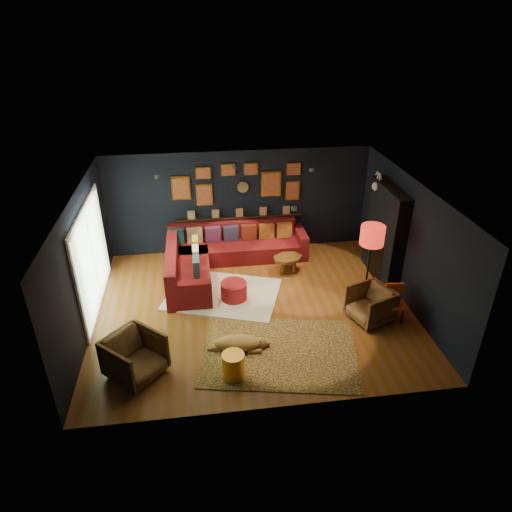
{
  "coord_description": "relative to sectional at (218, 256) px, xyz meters",
  "views": [
    {
      "loc": [
        -1.03,
        -7.85,
        5.56
      ],
      "look_at": [
        0.09,
        0.3,
        1.08
      ],
      "focal_mm": 32.0,
      "sensor_mm": 36.0,
      "label": 1
    }
  ],
  "objects": [
    {
      "name": "orange_chair",
      "position": [
        3.36,
        -2.54,
        0.13
      ],
      "size": [
        0.4,
        0.4,
        0.77
      ],
      "rotation": [
        0.0,
        0.0,
        -0.11
      ],
      "color": "black",
      "rests_on": "ground"
    },
    {
      "name": "dog",
      "position": [
        0.15,
        -3.09,
        -0.12
      ],
      "size": [
        1.23,
        0.7,
        0.37
      ],
      "primitive_type": null,
      "rotation": [
        0.0,
        0.0,
        -0.11
      ],
      "color": "#A47645",
      "rests_on": "leopard_rug"
    },
    {
      "name": "deer_head",
      "position": [
        3.75,
        -0.41,
        1.73
      ],
      "size": [
        0.5,
        0.28,
        0.45
      ],
      "color": "white",
      "rests_on": "fireplace"
    },
    {
      "name": "sunburst_mirror",
      "position": [
        0.71,
        0.91,
        1.38
      ],
      "size": [
        0.47,
        0.16,
        0.47
      ],
      "color": "silver",
      "rests_on": "room_walls"
    },
    {
      "name": "coffee_table",
      "position": [
        1.61,
        -0.41,
        0.0
      ],
      "size": [
        0.84,
        0.71,
        0.36
      ],
      "rotation": [
        0.0,
        0.0,
        0.26
      ],
      "color": "brown",
      "rests_on": "shag_rug"
    },
    {
      "name": "fireplace",
      "position": [
        3.71,
        -0.91,
        0.7
      ],
      "size": [
        0.31,
        1.6,
        2.2
      ],
      "color": "black",
      "rests_on": "ground"
    },
    {
      "name": "armchair_right",
      "position": [
        2.88,
        -2.51,
        0.07
      ],
      "size": [
        0.94,
        0.97,
        0.78
      ],
      "primitive_type": "imported",
      "rotation": [
        0.0,
        0.0,
        -1.21
      ],
      "color": "#AB7640",
      "rests_on": "ground"
    },
    {
      "name": "gold_stool",
      "position": [
        0.01,
        -3.79,
        -0.08
      ],
      "size": [
        0.39,
        0.39,
        0.48
      ],
      "primitive_type": "cylinder",
      "color": "gold",
      "rests_on": "ground"
    },
    {
      "name": "room_walls",
      "position": [
        0.61,
        -1.81,
        1.27
      ],
      "size": [
        6.5,
        6.5,
        6.5
      ],
      "color": "black",
      "rests_on": "ground"
    },
    {
      "name": "pouf",
      "position": [
        0.24,
        -1.42,
        -0.1
      ],
      "size": [
        0.57,
        0.57,
        0.37
      ],
      "primitive_type": "cylinder",
      "color": "maroon",
      "rests_on": "shag_rug"
    },
    {
      "name": "leopard_rug",
      "position": [
        0.91,
        -3.28,
        -0.31
      ],
      "size": [
        3.13,
        2.5,
        0.02
      ],
      "primitive_type": "cube",
      "rotation": [
        0.0,
        0.0,
        -0.19
      ],
      "color": "tan",
      "rests_on": "ground"
    },
    {
      "name": "shag_rug",
      "position": [
        0.01,
        -1.22,
        -0.31
      ],
      "size": [
        2.8,
        2.4,
        0.03
      ],
      "primitive_type": "cube",
      "rotation": [
        0.0,
        0.0,
        -0.34
      ],
      "color": "beige",
      "rests_on": "ground"
    },
    {
      "name": "gallery_wall",
      "position": [
        0.6,
        0.91,
        1.48
      ],
      "size": [
        3.15,
        0.04,
        1.02
      ],
      "color": "gold",
      "rests_on": "room_walls"
    },
    {
      "name": "armchair_left",
      "position": [
        -1.63,
        -3.5,
        0.11
      ],
      "size": [
        1.15,
        1.15,
        0.86
      ],
      "primitive_type": "imported",
      "rotation": [
        0.0,
        0.0,
        0.83
      ],
      "color": "#AB7640",
      "rests_on": "ground"
    },
    {
      "name": "sliding_door",
      "position": [
        -2.6,
        -1.21,
        0.78
      ],
      "size": [
        0.06,
        2.8,
        2.2
      ],
      "color": "white",
      "rests_on": "ground"
    },
    {
      "name": "floor",
      "position": [
        0.61,
        -1.81,
        -0.32
      ],
      "size": [
        6.5,
        6.5,
        0.0
      ],
      "primitive_type": "plane",
      "color": "brown",
      "rests_on": "ground"
    },
    {
      "name": "floor_lamp",
      "position": [
        3.01,
        -1.86,
        1.17
      ],
      "size": [
        0.49,
        0.49,
        1.77
      ],
      "color": "black",
      "rests_on": "ground"
    },
    {
      "name": "ceiling_spots",
      "position": [
        0.61,
        -1.01,
        2.24
      ],
      "size": [
        3.3,
        2.5,
        0.06
      ],
      "color": "black",
      "rests_on": "room_walls"
    },
    {
      "name": "sectional",
      "position": [
        0.0,
        0.0,
        0.0
      ],
      "size": [
        3.41,
        2.69,
        0.86
      ],
      "color": "maroon",
      "rests_on": "ground"
    },
    {
      "name": "ledge",
      "position": [
        0.61,
        0.87,
        0.6
      ],
      "size": [
        3.2,
        0.12,
        0.04
      ],
      "primitive_type": "cube",
      "color": "black",
      "rests_on": "room_walls"
    }
  ]
}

